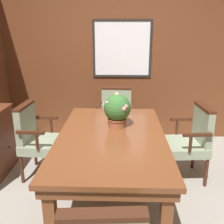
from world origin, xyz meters
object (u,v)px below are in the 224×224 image
object	(u,v)px
chair_right_far	(191,139)
chair_head_far	(116,115)
dining_table	(112,143)
potted_plant	(117,110)
chair_left_far	(37,137)

from	to	relation	value
chair_right_far	chair_head_far	bearing A→B (deg)	-138.30
chair_head_far	dining_table	bearing A→B (deg)	-86.28
chair_right_far	potted_plant	size ratio (longest dim) A/B	2.42
chair_left_far	chair_head_far	size ratio (longest dim) A/B	1.00
chair_right_far	potted_plant	distance (m)	1.01
chair_left_far	chair_right_far	xyz separation A→B (m)	(1.89, -0.01, 0.00)
dining_table	chair_head_far	world-z (taller)	chair_head_far
chair_left_far	potted_plant	world-z (taller)	potted_plant
dining_table	chair_left_far	distance (m)	1.05
dining_table	chair_left_far	world-z (taller)	chair_left_far
chair_left_far	potted_plant	size ratio (longest dim) A/B	2.42
dining_table	chair_left_far	size ratio (longest dim) A/B	2.02
dining_table	chair_left_far	xyz separation A→B (m)	(-0.94, 0.45, -0.13)
chair_right_far	potted_plant	world-z (taller)	potted_plant
chair_left_far	potted_plant	xyz separation A→B (m)	(0.99, -0.20, 0.42)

